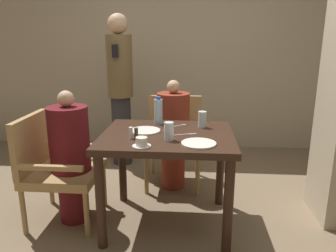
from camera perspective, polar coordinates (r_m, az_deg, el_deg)
name	(u,v)px	position (r m, az deg, el deg)	size (l,w,h in m)	color
ground_plane	(168,222)	(2.85, -0.07, -16.43)	(16.00, 16.00, 0.00)	#7A664C
wall_back	(180,45)	(4.49, 2.09, 13.96)	(8.00, 0.06, 2.80)	tan
dining_table	(168,148)	(2.57, -0.07, -3.93)	(1.02, 0.85, 0.77)	#331E14
chair_left_side	(54,164)	(2.85, -19.22, -6.32)	(0.56, 0.56, 0.89)	#A88451
diner_in_left_chair	(71,156)	(2.77, -16.61, -5.06)	(0.32, 0.32, 1.10)	#5B1419
chair_far_side	(174,137)	(3.42, 1.06, -1.88)	(0.56, 0.56, 0.89)	#A88451
diner_in_far_chair	(173,134)	(3.26, 0.91, -1.36)	(0.32, 0.32, 1.10)	maroon
standing_host	(120,86)	(3.87, -8.34, 6.84)	(0.30, 0.33, 1.76)	#2D2D33
plate_main_left	(145,131)	(2.60, -4.04, -0.81)	(0.25, 0.25, 0.01)	white
plate_main_right	(199,143)	(2.29, 5.37, -3.04)	(0.25, 0.25, 0.01)	white
teacup_with_saucer	(142,143)	(2.23, -4.62, -2.90)	(0.13, 0.13, 0.07)	white
water_bottle	(158,111)	(2.80, -1.71, 2.60)	(0.07, 0.07, 0.24)	#A3C6DB
glass_tall_near	(169,131)	(2.36, 0.15, -0.92)	(0.07, 0.07, 0.13)	silver
glass_tall_mid	(202,119)	(2.71, 5.98, 1.16)	(0.07, 0.07, 0.13)	silver
salt_shaker	(131,133)	(2.42, -6.48, -1.20)	(0.03, 0.03, 0.09)	white
pepper_shaker	(136,133)	(2.41, -5.56, -1.27)	(0.03, 0.03, 0.08)	#4C3D2D
fork_beside_plate	(178,126)	(2.75, 1.71, 0.04)	(0.17, 0.13, 0.00)	silver
knife_beside_plate	(185,134)	(2.51, 2.93, -1.47)	(0.20, 0.09, 0.00)	silver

